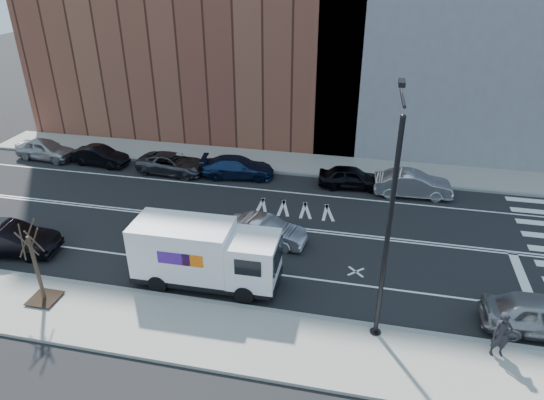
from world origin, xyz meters
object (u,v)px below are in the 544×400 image
at_px(fedex_van, 204,254).
at_px(far_parked_b, 100,156).
at_px(pedestrian, 501,335).
at_px(far_parked_a, 46,149).
at_px(driving_sedan, 266,231).

distance_m(fedex_van, far_parked_b, 16.41).
bearing_deg(far_parked_b, pedestrian, -113.24).
xyz_separation_m(far_parked_a, driving_sedan, (18.03, -7.60, -0.06)).
distance_m(fedex_van, far_parked_a, 19.88).
bearing_deg(fedex_van, pedestrian, -10.31).
height_order(far_parked_a, far_parked_b, far_parked_a).
bearing_deg(fedex_van, driving_sedan, 63.82).
distance_m(far_parked_a, far_parked_b, 4.40).
height_order(fedex_van, pedestrian, fedex_van).
relative_size(far_parked_a, pedestrian, 2.32).
relative_size(driving_sedan, pedestrian, 2.21).
bearing_deg(driving_sedan, fedex_van, 160.69).
distance_m(far_parked_b, driving_sedan, 15.54).
height_order(fedex_van, far_parked_a, fedex_van).
bearing_deg(far_parked_b, far_parked_a, 94.13).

